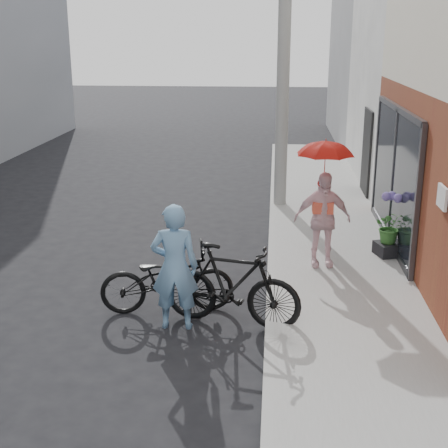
# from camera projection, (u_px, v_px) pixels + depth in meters

# --- Properties ---
(ground) EXTENTS (80.00, 80.00, 0.00)m
(ground) POSITION_uv_depth(u_px,v_px,m) (203.00, 321.00, 8.76)
(ground) COLOR black
(ground) RESTS_ON ground
(sidewalk) EXTENTS (2.20, 24.00, 0.12)m
(sidewalk) POSITION_uv_depth(u_px,v_px,m) (340.00, 270.00, 10.48)
(sidewalk) COLOR gray
(sidewalk) RESTS_ON ground
(curb) EXTENTS (0.12, 24.00, 0.12)m
(curb) POSITION_uv_depth(u_px,v_px,m) (271.00, 268.00, 10.57)
(curb) COLOR #9E9E99
(curb) RESTS_ON ground
(utility_pole) EXTENTS (0.28, 0.28, 7.00)m
(utility_pole) POSITION_uv_depth(u_px,v_px,m) (284.00, 51.00, 13.36)
(utility_pole) COLOR #9E9E99
(utility_pole) RESTS_ON ground
(officer) EXTENTS (0.66, 0.46, 1.76)m
(officer) POSITION_uv_depth(u_px,v_px,m) (175.00, 267.00, 8.35)
(officer) COLOR #6894BA
(officer) RESTS_ON ground
(bike_left) EXTENTS (2.00, 1.01, 1.00)m
(bike_left) POSITION_uv_depth(u_px,v_px,m) (167.00, 279.00, 8.93)
(bike_left) COLOR black
(bike_left) RESTS_ON ground
(bike_right) EXTENTS (2.01, 0.94, 1.17)m
(bike_right) POSITION_uv_depth(u_px,v_px,m) (232.00, 285.00, 8.50)
(bike_right) COLOR black
(bike_right) RESTS_ON ground
(kimono_woman) EXTENTS (0.98, 0.50, 1.61)m
(kimono_woman) POSITION_uv_depth(u_px,v_px,m) (322.00, 219.00, 10.33)
(kimono_woman) COLOR silver
(kimono_woman) RESTS_ON sidewalk
(parasol) EXTENTS (0.90, 0.90, 0.79)m
(parasol) POSITION_uv_depth(u_px,v_px,m) (326.00, 148.00, 9.98)
(parasol) COLOR red
(parasol) RESTS_ON kimono_woman
(planter) EXTENTS (0.54, 0.54, 0.22)m
(planter) POSITION_uv_depth(u_px,v_px,m) (389.00, 249.00, 10.99)
(planter) COLOR black
(planter) RESTS_ON sidewalk
(potted_plant) EXTENTS (0.53, 0.46, 0.59)m
(potted_plant) POSITION_uv_depth(u_px,v_px,m) (390.00, 227.00, 10.87)
(potted_plant) COLOR #32692A
(potted_plant) RESTS_ON planter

